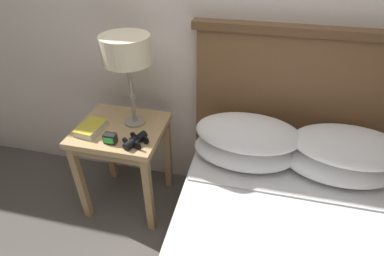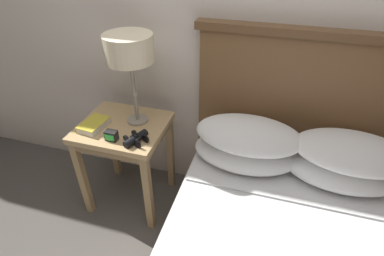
# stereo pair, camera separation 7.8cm
# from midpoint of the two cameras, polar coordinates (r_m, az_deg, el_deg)

# --- Properties ---
(wall_back) EXTENTS (8.00, 0.06, 2.60)m
(wall_back) POSITION_cam_midpoint_polar(r_m,az_deg,el_deg) (1.78, 7.87, 21.96)
(wall_back) COLOR silver
(wall_back) RESTS_ON ground_plane
(nightstand) EXTENTS (0.53, 0.47, 0.64)m
(nightstand) POSITION_cam_midpoint_polar(r_m,az_deg,el_deg) (1.96, -11.64, -1.78)
(nightstand) COLOR tan
(nightstand) RESTS_ON ground_plane
(table_lamp) EXTENTS (0.27, 0.27, 0.55)m
(table_lamp) POSITION_cam_midpoint_polar(r_m,az_deg,el_deg) (1.72, -10.57, 14.23)
(table_lamp) COLOR gray
(table_lamp) RESTS_ON nightstand
(book_on_nightstand) EXTENTS (0.14, 0.20, 0.04)m
(book_on_nightstand) POSITION_cam_midpoint_polar(r_m,az_deg,el_deg) (1.91, -17.12, 0.57)
(book_on_nightstand) COLOR silver
(book_on_nightstand) RESTS_ON nightstand
(binoculars_pair) EXTENTS (0.16, 0.16, 0.05)m
(binoculars_pair) POSITION_cam_midpoint_polar(r_m,az_deg,el_deg) (1.73, -9.36, -2.02)
(binoculars_pair) COLOR black
(binoculars_pair) RESTS_ON nightstand
(alarm_clock) EXTENTS (0.07, 0.05, 0.06)m
(alarm_clock) POSITION_cam_midpoint_polar(r_m,az_deg,el_deg) (1.77, -13.90, -1.43)
(alarm_clock) COLOR black
(alarm_clock) RESTS_ON nightstand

